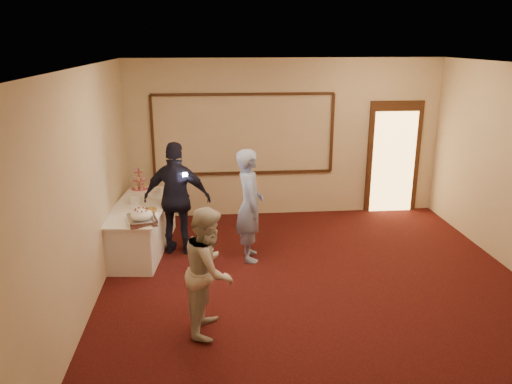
# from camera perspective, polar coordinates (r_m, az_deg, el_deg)

# --- Properties ---
(floor) EXTENTS (7.00, 7.00, 0.00)m
(floor) POSITION_cam_1_polar(r_m,az_deg,el_deg) (6.86, 7.64, -12.04)
(floor) COLOR black
(floor) RESTS_ON ground
(room_walls) EXTENTS (6.04, 7.04, 3.02)m
(room_walls) POSITION_cam_1_polar(r_m,az_deg,el_deg) (6.14, 8.38, 4.73)
(room_walls) COLOR beige
(room_walls) RESTS_ON floor
(wall_molding) EXTENTS (3.45, 0.04, 1.55)m
(wall_molding) POSITION_cam_1_polar(r_m,az_deg,el_deg) (9.47, -1.41, 6.60)
(wall_molding) COLOR black
(wall_molding) RESTS_ON room_walls
(doorway) EXTENTS (1.05, 0.07, 2.20)m
(doorway) POSITION_cam_1_polar(r_m,az_deg,el_deg) (10.20, 15.42, 3.76)
(doorway) COLOR black
(doorway) RESTS_ON floor
(buffet_table) EXTENTS (1.05, 2.21, 0.77)m
(buffet_table) POSITION_cam_1_polar(r_m,az_deg,el_deg) (8.35, -12.92, -3.93)
(buffet_table) COLOR white
(buffet_table) RESTS_ON floor
(pavlova_tray) EXTENTS (0.49, 0.58, 0.20)m
(pavlova_tray) POSITION_cam_1_polar(r_m,az_deg,el_deg) (7.41, -12.91, -2.79)
(pavlova_tray) COLOR silver
(pavlova_tray) RESTS_ON buffet_table
(cupcake_stand) EXTENTS (0.29, 0.29, 0.42)m
(cupcake_stand) POSITION_cam_1_polar(r_m,az_deg,el_deg) (9.07, -13.20, 1.27)
(cupcake_stand) COLOR #C2425D
(cupcake_stand) RESTS_ON buffet_table
(plate_stack_a) EXTENTS (0.17, 0.17, 0.14)m
(plate_stack_a) POSITION_cam_1_polar(r_m,az_deg,el_deg) (8.27, -13.71, -0.87)
(plate_stack_a) COLOR white
(plate_stack_a) RESTS_ON buffet_table
(plate_stack_b) EXTENTS (0.18, 0.18, 0.15)m
(plate_stack_b) POSITION_cam_1_polar(r_m,az_deg,el_deg) (8.51, -11.40, -0.16)
(plate_stack_b) COLOR white
(plate_stack_b) RESTS_ON buffet_table
(tart) EXTENTS (0.25, 0.25, 0.05)m
(tart) POSITION_cam_1_polar(r_m,az_deg,el_deg) (7.83, -12.04, -2.13)
(tart) COLOR white
(tart) RESTS_ON buffet_table
(man) EXTENTS (0.44, 0.66, 1.76)m
(man) POSITION_cam_1_polar(r_m,az_deg,el_deg) (7.65, -0.73, -1.52)
(man) COLOR #849ACD
(man) RESTS_ON floor
(woman) EXTENTS (0.69, 0.83, 1.52)m
(woman) POSITION_cam_1_polar(r_m,az_deg,el_deg) (5.86, -5.34, -8.89)
(woman) COLOR beige
(woman) RESTS_ON floor
(guest) EXTENTS (1.12, 0.62, 1.82)m
(guest) POSITION_cam_1_polar(r_m,az_deg,el_deg) (7.97, -9.00, -0.76)
(guest) COLOR black
(guest) RESTS_ON floor
(camera_flash) EXTENTS (0.07, 0.04, 0.05)m
(camera_flash) POSITION_cam_1_polar(r_m,az_deg,el_deg) (7.63, -8.13, 1.97)
(camera_flash) COLOR white
(camera_flash) RESTS_ON guest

